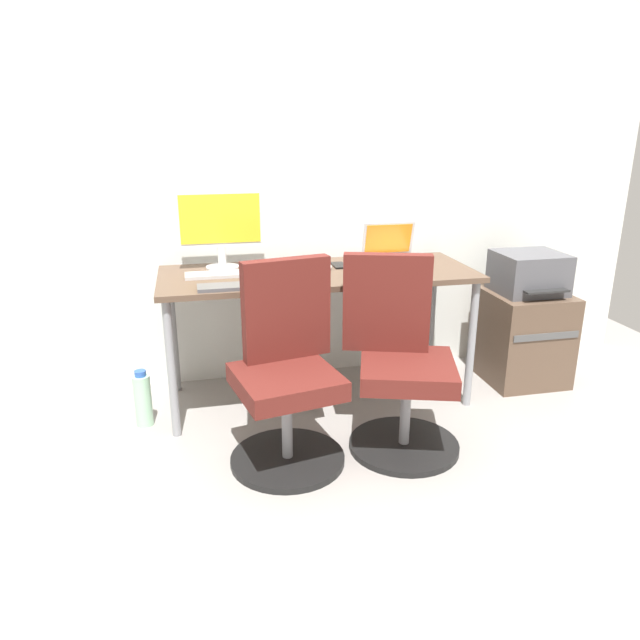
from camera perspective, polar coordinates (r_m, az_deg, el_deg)
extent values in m
plane|color=gray|center=(3.49, -0.18, -7.40)|extent=(5.28, 5.28, 0.00)
cube|color=silver|center=(3.55, -1.66, 14.87)|extent=(4.40, 0.04, 2.60)
cube|color=brown|center=(3.24, -0.19, 4.46)|extent=(1.71, 0.66, 0.03)
cylinder|color=gray|center=(3.02, -14.13, -4.70)|extent=(0.04, 0.04, 0.72)
cylinder|color=gray|center=(3.36, 14.39, -2.34)|extent=(0.04, 0.04, 0.72)
cylinder|color=gray|center=(3.54, -13.99, -1.21)|extent=(0.04, 0.04, 0.72)
cylinder|color=gray|center=(3.84, 10.73, 0.53)|extent=(0.04, 0.04, 0.72)
cylinder|color=black|center=(2.87, -3.13, -13.23)|extent=(0.54, 0.54, 0.03)
cylinder|color=gray|center=(2.78, -3.20, -9.99)|extent=(0.05, 0.05, 0.34)
cube|color=#591E19|center=(2.68, -3.28, -5.95)|extent=(0.52, 0.52, 0.09)
cube|color=#591E19|center=(2.76, -3.25, 1.05)|extent=(0.43, 0.15, 0.48)
cylinder|color=black|center=(3.01, 8.08, -11.86)|extent=(0.54, 0.54, 0.03)
cylinder|color=gray|center=(2.92, 8.24, -8.72)|extent=(0.05, 0.05, 0.34)
cube|color=#591E19|center=(2.83, 8.44, -4.84)|extent=(0.55, 0.55, 0.09)
cube|color=#591E19|center=(2.87, 6.44, 1.66)|extent=(0.42, 0.19, 0.48)
cube|color=brown|center=(3.85, 18.86, -1.43)|extent=(0.46, 0.49, 0.56)
cube|color=#4C4C4C|center=(3.62, 21.00, -1.50)|extent=(0.41, 0.01, 0.04)
cube|color=#515156|center=(3.74, 19.49, 4.34)|extent=(0.38, 0.34, 0.24)
cube|color=#262626|center=(3.59, 21.02, 2.61)|extent=(0.27, 0.06, 0.01)
cylinder|color=#A5D8B2|center=(3.26, -16.72, -7.45)|extent=(0.09, 0.09, 0.28)
cylinder|color=#2D59B2|center=(3.20, -16.97, -4.95)|extent=(0.06, 0.06, 0.03)
cylinder|color=silver|center=(3.35, -9.39, 5.06)|extent=(0.18, 0.18, 0.01)
cylinder|color=silver|center=(3.33, -9.45, 6.08)|extent=(0.04, 0.04, 0.11)
cube|color=silver|center=(3.30, -9.64, 9.65)|extent=(0.48, 0.03, 0.31)
cube|color=yellow|center=(3.28, -9.62, 9.61)|extent=(0.43, 0.00, 0.26)
cube|color=silver|center=(3.44, 7.26, 5.56)|extent=(0.31, 0.22, 0.02)
cube|color=silver|center=(3.54, 6.59, 7.80)|extent=(0.31, 0.06, 0.21)
cube|color=orange|center=(3.53, 6.62, 7.80)|extent=(0.28, 0.05, 0.17)
cube|color=#515156|center=(2.92, -8.45, 3.22)|extent=(0.34, 0.12, 0.02)
cube|color=#B7B7B7|center=(3.17, -9.84, 4.34)|extent=(0.34, 0.12, 0.02)
ellipsoid|color=silver|center=(3.27, 0.63, 5.19)|extent=(0.06, 0.10, 0.03)
ellipsoid|color=#2D2D2D|center=(3.20, 8.14, 4.69)|extent=(0.06, 0.10, 0.03)
cylinder|color=orange|center=(3.08, 5.58, 4.81)|extent=(0.08, 0.08, 0.09)
cylinder|color=slate|center=(3.11, 3.18, 5.13)|extent=(0.07, 0.07, 0.10)
cube|color=black|center=(3.35, 1.84, 5.30)|extent=(0.07, 0.14, 0.01)
cube|color=teal|center=(3.13, -2.20, 4.50)|extent=(0.21, 0.15, 0.03)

